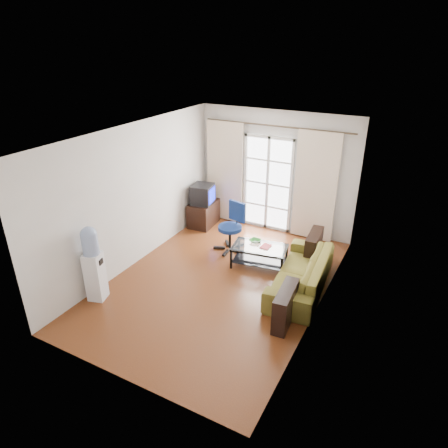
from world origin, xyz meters
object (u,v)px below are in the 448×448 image
Objects in this scene: water_cooler at (93,262)px; crt_tv at (202,194)px; tv_stand at (203,213)px; task_chair at (231,236)px; coffee_table at (259,254)px; sofa at (301,273)px.

crt_tv is at bearing 71.59° from water_cooler.
water_cooler is at bearing -101.17° from crt_tv.
task_chair reaches higher than tv_stand.
coffee_table is at bearing -9.93° from task_chair.
sofa is 3.56m from water_cooler.
task_chair is at bearing -42.33° from crt_tv.
crt_tv is 3.34m from water_cooler.
task_chair is (1.13, -0.78, 0.02)m from tv_stand.
sofa is 2.09× the size of task_chair.
crt_tv reaches higher than sofa.
sofa is 3.23m from crt_tv.
crt_tv is at bearing -120.76° from sofa.
coffee_table is at bearing -113.97° from sofa.
water_cooler is (-1.22, -2.61, 0.40)m from task_chair.
tv_stand is at bearing -121.63° from sofa.
tv_stand is 3.42m from water_cooler.
tv_stand is at bearing 82.04° from crt_tv.
coffee_table is (-0.94, 0.33, -0.03)m from sofa.
coffee_table is 2.26m from crt_tv.
sofa is at bearing 16.39° from water_cooler.
sofa is 1.58× the size of water_cooler.
coffee_table is 0.83× the size of water_cooler.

